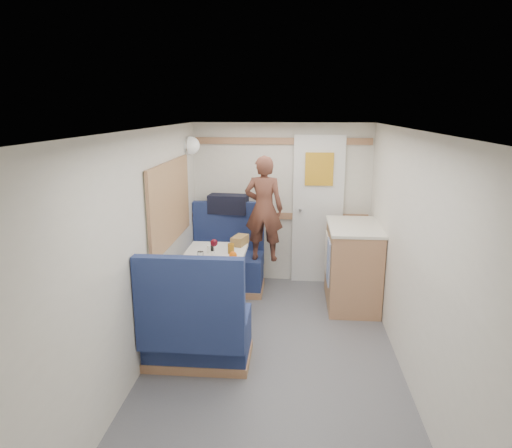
# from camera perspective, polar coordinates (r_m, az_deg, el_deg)

# --- Properties ---
(floor) EXTENTS (4.50, 4.50, 0.00)m
(floor) POSITION_cam_1_polar(r_m,az_deg,el_deg) (4.00, 1.94, -18.50)
(floor) COLOR #515156
(floor) RESTS_ON ground
(ceiling) EXTENTS (4.50, 4.50, 0.00)m
(ceiling) POSITION_cam_1_polar(r_m,az_deg,el_deg) (3.37, 2.23, 11.49)
(ceiling) COLOR silver
(ceiling) RESTS_ON wall_back
(wall_back) EXTENTS (2.20, 0.02, 2.00)m
(wall_back) POSITION_cam_1_polar(r_m,az_deg,el_deg) (5.73, 3.23, 2.52)
(wall_back) COLOR silver
(wall_back) RESTS_ON floor
(wall_left) EXTENTS (0.02, 4.50, 2.00)m
(wall_left) POSITION_cam_1_polar(r_m,az_deg,el_deg) (3.77, -14.91, -4.19)
(wall_left) COLOR silver
(wall_left) RESTS_ON floor
(wall_right) EXTENTS (0.02, 4.50, 2.00)m
(wall_right) POSITION_cam_1_polar(r_m,az_deg,el_deg) (3.67, 19.54, -5.03)
(wall_right) COLOR silver
(wall_right) RESTS_ON floor
(oak_trim_low) EXTENTS (2.15, 0.02, 0.08)m
(oak_trim_low) POSITION_cam_1_polar(r_m,az_deg,el_deg) (5.74, 3.20, 1.02)
(oak_trim_low) COLOR #946B43
(oak_trim_low) RESTS_ON wall_back
(oak_trim_high) EXTENTS (2.15, 0.02, 0.08)m
(oak_trim_high) POSITION_cam_1_polar(r_m,az_deg,el_deg) (5.60, 3.33, 10.31)
(oak_trim_high) COLOR #946B43
(oak_trim_high) RESTS_ON wall_back
(side_window) EXTENTS (0.04, 1.30, 0.72)m
(side_window) POSITION_cam_1_polar(r_m,az_deg,el_deg) (4.62, -10.75, 2.62)
(side_window) COLOR #97A68D
(side_window) RESTS_ON wall_left
(rear_door) EXTENTS (0.62, 0.12, 1.86)m
(rear_door) POSITION_cam_1_polar(r_m,az_deg,el_deg) (5.71, 7.73, 2.09)
(rear_door) COLOR white
(rear_door) RESTS_ON wall_back
(dinette_table) EXTENTS (0.62, 0.92, 0.72)m
(dinette_table) POSITION_cam_1_polar(r_m,az_deg,el_deg) (4.71, -5.30, -5.61)
(dinette_table) COLOR white
(dinette_table) RESTS_ON floor
(bench_far) EXTENTS (0.90, 0.59, 1.05)m
(bench_far) POSITION_cam_1_polar(r_m,az_deg,el_deg) (5.60, -3.68, -5.19)
(bench_far) COLOR navy
(bench_far) RESTS_ON floor
(bench_near) EXTENTS (0.90, 0.59, 1.05)m
(bench_near) POSITION_cam_1_polar(r_m,az_deg,el_deg) (4.04, -7.42, -13.31)
(bench_near) COLOR navy
(bench_near) RESTS_ON floor
(ledge) EXTENTS (0.90, 0.14, 0.04)m
(ledge) POSITION_cam_1_polar(r_m,az_deg,el_deg) (5.68, -3.39, 1.19)
(ledge) COLOR #946B43
(ledge) RESTS_ON bench_far
(dome_light) EXTENTS (0.20, 0.20, 0.20)m
(dome_light) POSITION_cam_1_polar(r_m,az_deg,el_deg) (5.36, -8.14, 9.70)
(dome_light) COLOR white
(dome_light) RESTS_ON wall_left
(galley_counter) EXTENTS (0.57, 0.92, 0.92)m
(galley_counter) POSITION_cam_1_polar(r_m,az_deg,el_deg) (5.23, 11.92, -4.98)
(galley_counter) COLOR #946B43
(galley_counter) RESTS_ON floor
(person) EXTENTS (0.46, 0.33, 1.21)m
(person) POSITION_cam_1_polar(r_m,az_deg,el_deg) (5.19, 0.99, 1.93)
(person) COLOR brown
(person) RESTS_ON bench_far
(duffel_bag) EXTENTS (0.50, 0.28, 0.23)m
(duffel_bag) POSITION_cam_1_polar(r_m,az_deg,el_deg) (5.66, -3.49, 2.52)
(duffel_bag) COLOR black
(duffel_bag) RESTS_ON ledge
(tray) EXTENTS (0.25, 0.32, 0.02)m
(tray) POSITION_cam_1_polar(r_m,az_deg,el_deg) (4.48, -4.31, -4.47)
(tray) COLOR silver
(tray) RESTS_ON dinette_table
(orange_fruit) EXTENTS (0.08, 0.08, 0.08)m
(orange_fruit) POSITION_cam_1_polar(r_m,az_deg,el_deg) (4.44, -2.90, -3.93)
(orange_fruit) COLOR #D65009
(orange_fruit) RESTS_ON tray
(cheese_block) EXTENTS (0.12, 0.07, 0.04)m
(cheese_block) POSITION_cam_1_polar(r_m,az_deg,el_deg) (4.41, -5.08, -4.39)
(cheese_block) COLOR #EFE08A
(cheese_block) RESTS_ON tray
(wine_glass) EXTENTS (0.08, 0.08, 0.17)m
(wine_glass) POSITION_cam_1_polar(r_m,az_deg,el_deg) (4.61, -5.27, -2.44)
(wine_glass) COLOR white
(wine_glass) RESTS_ON dinette_table
(tumbler_left) EXTENTS (0.06, 0.06, 0.10)m
(tumbler_left) POSITION_cam_1_polar(r_m,az_deg,el_deg) (4.44, -6.96, -4.09)
(tumbler_left) COLOR white
(tumbler_left) RESTS_ON dinette_table
(beer_glass) EXTENTS (0.07, 0.07, 0.10)m
(beer_glass) POSITION_cam_1_polar(r_m,az_deg,el_deg) (4.67, -3.15, -3.09)
(beer_glass) COLOR #8F5C14
(beer_glass) RESTS_ON dinette_table
(pepper_grinder) EXTENTS (0.04, 0.04, 0.10)m
(pepper_grinder) POSITION_cam_1_polar(r_m,az_deg,el_deg) (4.77, -5.49, -2.81)
(pepper_grinder) COLOR black
(pepper_grinder) RESTS_ON dinette_table
(salt_grinder) EXTENTS (0.03, 0.03, 0.08)m
(salt_grinder) POSITION_cam_1_polar(r_m,az_deg,el_deg) (4.70, -5.98, -3.15)
(salt_grinder) COLOR white
(salt_grinder) RESTS_ON dinette_table
(bread_loaf) EXTENTS (0.19, 0.26, 0.10)m
(bread_loaf) POSITION_cam_1_polar(r_m,az_deg,el_deg) (4.97, -2.04, -2.05)
(bread_loaf) COLOR brown
(bread_loaf) RESTS_ON dinette_table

